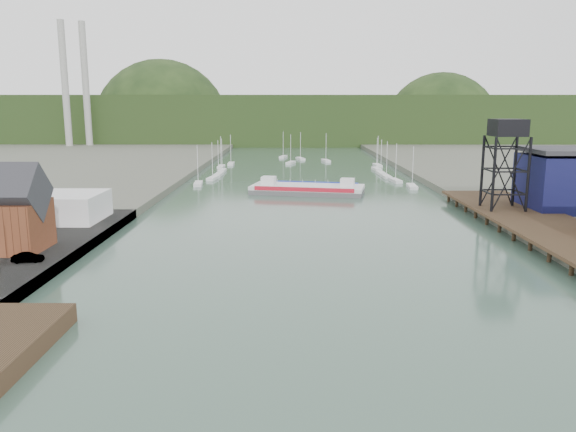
{
  "coord_description": "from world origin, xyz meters",
  "views": [
    {
      "loc": [
        -3.51,
        -42.09,
        20.32
      ],
      "look_at": [
        -3.76,
        41.32,
        4.0
      ],
      "focal_mm": 35.0,
      "sensor_mm": 36.0,
      "label": 1
    }
  ],
  "objects": [
    {
      "name": "white_shed",
      "position": [
        -44.0,
        50.0,
        3.85
      ],
      "size": [
        18.0,
        12.0,
        4.5
      ],
      "primitive_type": "cube",
      "color": "silver",
      "rests_on": "west_quay"
    },
    {
      "name": "smokestacks",
      "position": [
        -106.0,
        232.5,
        30.0
      ],
      "size": [
        11.2,
        8.2,
        60.0
      ],
      "color": "#A1A09C",
      "rests_on": "ground"
    },
    {
      "name": "lift_tower",
      "position": [
        35.0,
        58.0,
        15.65
      ],
      "size": [
        6.5,
        6.5,
        16.0
      ],
      "color": "black",
      "rests_on": "east_pier"
    },
    {
      "name": "car_west_b",
      "position": [
        -35.52,
        24.0,
        2.2
      ],
      "size": [
        3.79,
        1.75,
        1.2
      ],
      "primitive_type": "imported",
      "rotation": [
        0.0,
        0.0,
        1.71
      ],
      "color": "#999999",
      "rests_on": "west_quay"
    },
    {
      "name": "marina_sailboats",
      "position": [
        0.08,
        138.46,
        0.35
      ],
      "size": [
        57.71,
        92.65,
        0.9
      ],
      "color": "silver",
      "rests_on": "ground"
    },
    {
      "name": "east_pier",
      "position": [
        37.0,
        45.0,
        1.9
      ],
      "size": [
        14.0,
        70.0,
        2.45
      ],
      "color": "black",
      "rests_on": "ground"
    },
    {
      "name": "ground",
      "position": [
        0.0,
        0.0,
        0.0
      ],
      "size": [
        600.0,
        600.0,
        0.0
      ],
      "primitive_type": "plane",
      "color": "#314C40",
      "rests_on": "ground"
    },
    {
      "name": "chain_ferry",
      "position": [
        0.72,
        90.0,
        1.09
      ],
      "size": [
        27.94,
        15.61,
        3.8
      ],
      "rotation": [
        0.0,
        0.0,
        -0.2
      ],
      "color": "#545457",
      "rests_on": "ground"
    },
    {
      "name": "distant_hills",
      "position": [
        -3.98,
        301.35,
        10.38
      ],
      "size": [
        500.0,
        120.0,
        80.0
      ],
      "color": "black",
      "rests_on": "ground"
    }
  ]
}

